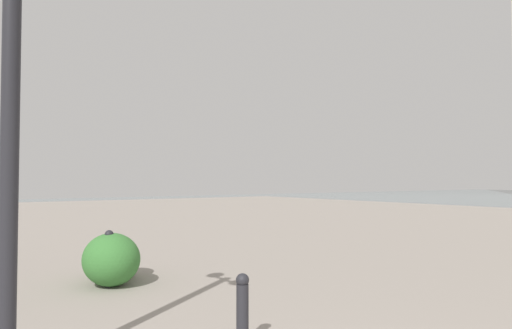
% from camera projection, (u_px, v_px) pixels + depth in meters
% --- Properties ---
extents(lamppost, '(0.98, 0.28, 4.17)m').
position_uv_depth(lamppost, '(12.00, 36.00, 3.73)').
color(lamppost, '#232328').
rests_on(lamppost, ground).
extents(bollard_near, '(0.13, 0.13, 0.70)m').
position_uv_depth(bollard_near, '(242.00, 308.00, 4.52)').
color(bollard_near, '#232328').
rests_on(bollard_near, ground).
extents(bollard_mid, '(0.13, 0.13, 0.85)m').
position_uv_depth(bollard_mid, '(109.00, 257.00, 7.02)').
color(bollard_mid, '#232328').
rests_on(bollard_mid, ground).
extents(shrub_low, '(0.94, 0.85, 0.80)m').
position_uv_depth(shrub_low, '(111.00, 260.00, 7.07)').
color(shrub_low, '#387533').
rests_on(shrub_low, ground).
extents(shrub_round, '(0.84, 0.75, 0.71)m').
position_uv_depth(shrub_round, '(115.00, 256.00, 7.67)').
color(shrub_round, '#477F38').
rests_on(shrub_round, ground).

